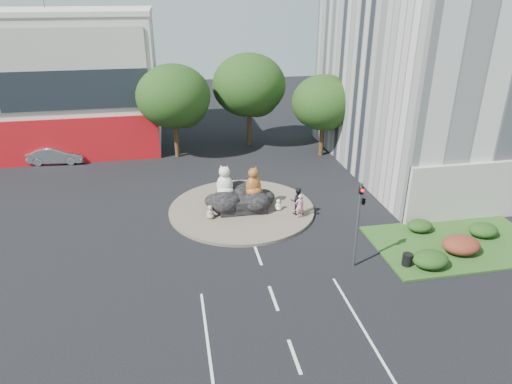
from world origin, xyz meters
The scene contains 22 objects.
ground centered at (0.00, 0.00, 0.00)m, with size 120.00×120.00×0.00m, color black.
roundabout_island centered at (0.00, 10.00, 0.10)m, with size 10.00×10.00×0.20m, color brown.
rock_plinth centered at (0.00, 10.00, 0.65)m, with size 3.20×2.60×0.90m, color black, non-canonical shape.
shophouse_block centered at (-18.00, 27.91, 6.18)m, with size 25.20×12.30×17.40m.
grass_verge centered at (12.00, 3.00, 0.06)m, with size 10.00×6.00×0.12m, color #294818.
tree_left centered at (-3.93, 22.06, 5.25)m, with size 6.46×6.46×8.27m.
tree_mid centered at (3.07, 24.06, 5.56)m, with size 6.84×6.84×8.76m.
tree_right centered at (9.07, 20.06, 4.63)m, with size 5.70×5.70×7.30m.
hedge_near_green centered at (9.00, 1.00, 0.57)m, with size 2.00×1.60×0.90m, color #143410.
hedge_red centered at (11.50, 2.00, 0.61)m, with size 2.20×1.76×0.99m, color #512315.
hedge_mid_green centered at (14.00, 3.50, 0.53)m, with size 1.80×1.44×0.81m, color #143410.
hedge_back_green centered at (10.50, 4.80, 0.48)m, with size 1.60×1.28×0.72m, color #143410.
traffic_light centered at (5.10, 2.00, 3.62)m, with size 0.44×1.24×5.00m.
street_lamp centered at (12.82, 8.00, 4.55)m, with size 2.34×0.22×8.06m.
cat_white centered at (-1.09, 10.36, 2.19)m, with size 1.30×1.13×2.17m, color silver, non-canonical shape.
cat_tabby centered at (0.82, 9.98, 2.14)m, with size 1.25×1.08×2.08m, color #A14721, non-canonical shape.
kitten_calico centered at (-2.28, 8.85, 0.67)m, with size 0.57×0.49×0.94m, color beige, non-canonical shape.
kitten_white centered at (2.42, 9.23, 0.60)m, with size 0.48×0.42×0.80m, color silver, non-canonical shape.
pedestrian_pink centered at (3.52, 7.86, 1.03)m, with size 0.61×0.40×1.66m, color pink.
pedestrian_dark centered at (3.50, 8.37, 1.16)m, with size 0.93×0.72×1.91m, color black.
parked_car centered at (-14.45, 22.28, 0.77)m, with size 1.63×4.69×1.54m, color #999BA0.
litter_bin centered at (7.84, 1.37, 0.47)m, with size 0.55×0.55×0.69m, color black.
Camera 1 is at (-4.30, -18.03, 14.12)m, focal length 32.00 mm.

